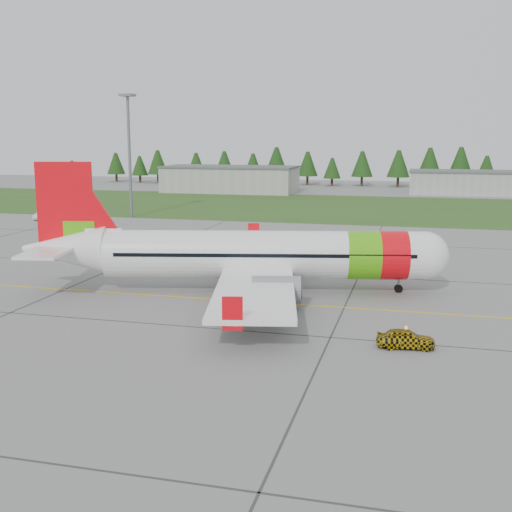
# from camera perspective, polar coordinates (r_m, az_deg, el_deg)

# --- Properties ---
(ground) EXTENTS (320.00, 320.00, 0.00)m
(ground) POSITION_cam_1_polar(r_m,az_deg,el_deg) (46.63, -5.70, -6.29)
(ground) COLOR gray
(ground) RESTS_ON ground
(aircraft) EXTENTS (37.07, 34.75, 11.36)m
(aircraft) POSITION_cam_1_polar(r_m,az_deg,el_deg) (56.19, -0.17, 0.10)
(aircraft) COLOR white
(aircraft) RESTS_ON ground
(follow_me_car) EXTENTS (1.46, 1.66, 3.73)m
(follow_me_car) POSITION_cam_1_polar(r_m,az_deg,el_deg) (42.53, 13.23, -5.57)
(follow_me_car) COLOR gold
(follow_me_car) RESTS_ON ground
(service_van) EXTENTS (1.69, 1.61, 4.48)m
(service_van) POSITION_cam_1_polar(r_m,az_deg,el_deg) (111.66, -18.46, 4.25)
(service_van) COLOR silver
(service_van) RESTS_ON ground
(grass_strip) EXTENTS (320.00, 50.00, 0.03)m
(grass_strip) POSITION_cam_1_polar(r_m,az_deg,el_deg) (125.55, 7.23, 4.33)
(grass_strip) COLOR #30561E
(grass_strip) RESTS_ON ground
(taxi_guideline) EXTENTS (120.00, 0.25, 0.02)m
(taxi_guideline) POSITION_cam_1_polar(r_m,az_deg,el_deg) (53.92, -2.79, -3.91)
(taxi_guideline) COLOR gold
(taxi_guideline) RESTS_ON ground
(hangar_west) EXTENTS (32.00, 14.00, 6.00)m
(hangar_west) POSITION_cam_1_polar(r_m,az_deg,el_deg) (158.88, -2.30, 6.78)
(hangar_west) COLOR #A8A8A3
(hangar_west) RESTS_ON ground
(hangar_east) EXTENTS (24.00, 12.00, 5.20)m
(hangar_east) POSITION_cam_1_polar(r_m,az_deg,el_deg) (160.51, 17.85, 6.18)
(hangar_east) COLOR #A8A8A3
(hangar_east) RESTS_ON ground
(floodlight_mast) EXTENTS (0.50, 0.50, 20.00)m
(floodlight_mast) POSITION_cam_1_polar(r_m,az_deg,el_deg) (110.63, -11.17, 8.57)
(floodlight_mast) COLOR slate
(floodlight_mast) RESTS_ON ground
(treeline) EXTENTS (160.00, 8.00, 10.00)m
(treeline) POSITION_cam_1_polar(r_m,az_deg,el_deg) (180.73, 9.54, 7.74)
(treeline) COLOR #1C3F14
(treeline) RESTS_ON ground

